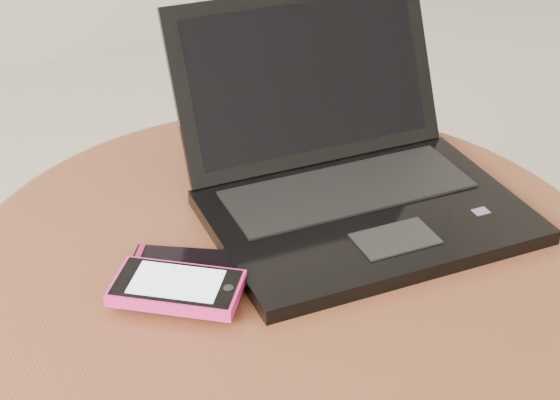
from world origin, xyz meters
TOP-DOWN VIEW (x-y plane):
  - table at (-0.11, 0.00)m, footprint 0.70×0.70m
  - laptop at (-0.00, 0.05)m, footprint 0.36×0.36m
  - phone_black at (-0.22, 0.02)m, footprint 0.13×0.12m
  - phone_pink at (-0.24, -0.02)m, footprint 0.13×0.13m

SIDE VIEW (x-z plane):
  - table at x=-0.11m, z-range 0.16..0.71m
  - phone_black at x=-0.22m, z-range 0.55..0.57m
  - phone_pink at x=-0.24m, z-range 0.56..0.58m
  - laptop at x=0.00m, z-range 0.49..0.69m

